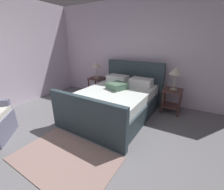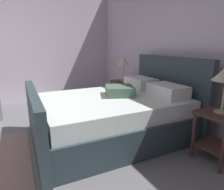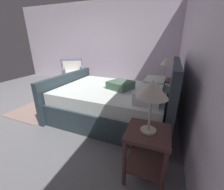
{
  "view_description": "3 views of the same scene",
  "coord_description": "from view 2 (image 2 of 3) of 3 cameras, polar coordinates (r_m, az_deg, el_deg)",
  "views": [
    {
      "loc": [
        1.47,
        -1.04,
        1.7
      ],
      "look_at": [
        0.06,
        1.49,
        0.63
      ],
      "focal_mm": 23.47,
      "sensor_mm": 36.0,
      "label": 1
    },
    {
      "loc": [
        2.41,
        0.5,
        1.35
      ],
      "look_at": [
        0.05,
        1.77,
        0.67
      ],
      "focal_mm": 31.44,
      "sensor_mm": 36.0,
      "label": 2
    },
    {
      "loc": [
        2.41,
        2.68,
        1.46
      ],
      "look_at": [
        0.09,
        1.83,
        0.52
      ],
      "focal_mm": 22.8,
      "sensor_mm": 36.0,
      "label": 3
    }
  ],
  "objects": [
    {
      "name": "wall_back",
      "position": [
        3.56,
        19.78,
        14.06
      ],
      "size": [
        5.44,
        0.12,
        2.77
      ],
      "primitive_type": "cube",
      "color": "silver",
      "rests_on": "ground"
    },
    {
      "name": "bed",
      "position": [
        2.95,
        0.8,
        -5.51
      ],
      "size": [
        1.76,
        2.29,
        1.17
      ],
      "color": "#2D3D44",
      "rests_on": "ground"
    },
    {
      "name": "nightstand_right",
      "position": [
        2.64,
        28.67,
        -8.61
      ],
      "size": [
        0.44,
        0.44,
        0.6
      ],
      "color": "#4C2D2A",
      "rests_on": "ground"
    },
    {
      "name": "nightstand_left",
      "position": [
        4.32,
        3.35,
        1.59
      ],
      "size": [
        0.44,
        0.44,
        0.6
      ],
      "color": "#4C2D2A",
      "rests_on": "ground"
    },
    {
      "name": "table_lamp_left",
      "position": [
        4.22,
        3.47,
        9.69
      ],
      "size": [
        0.26,
        0.26,
        0.53
      ],
      "color": "#B7B293",
      "rests_on": "nightstand_left"
    }
  ]
}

